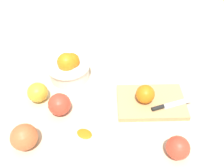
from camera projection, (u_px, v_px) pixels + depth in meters
ground_plane at (109, 105)px, 0.80m from camera, size 2.40×2.40×0.00m
bowl at (69, 68)px, 0.88m from camera, size 0.17×0.17×0.11m
cutting_board at (151, 102)px, 0.80m from camera, size 0.24×0.16×0.02m
orange_on_board at (145, 95)px, 0.77m from camera, size 0.07×0.07×0.07m
knife at (166, 106)px, 0.77m from camera, size 0.15×0.06×0.01m
apple_mid_left at (59, 104)px, 0.75m from camera, size 0.08×0.08×0.08m
apple_front_left at (24, 137)px, 0.66m from camera, size 0.08×0.08×0.08m
apple_front_right at (178, 148)px, 0.64m from camera, size 0.07×0.07×0.07m
apple_back_left at (38, 93)px, 0.80m from camera, size 0.07×0.07×0.07m
citrus_peel at (84, 133)px, 0.71m from camera, size 0.06×0.06×0.01m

